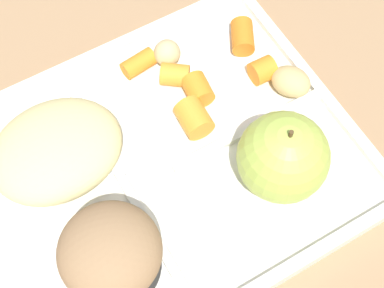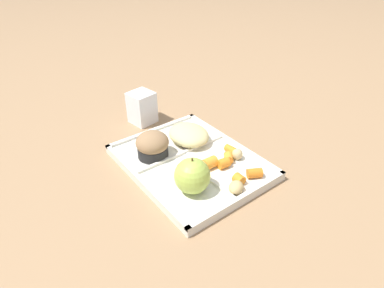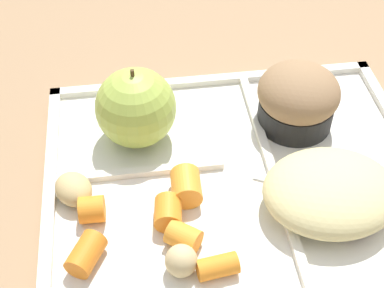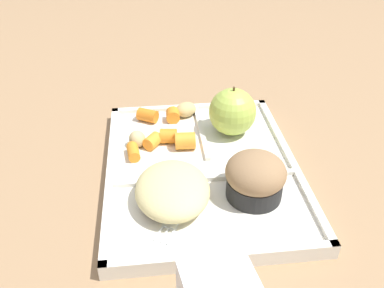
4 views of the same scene
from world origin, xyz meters
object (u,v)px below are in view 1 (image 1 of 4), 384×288
at_px(green_apple, 283,157).
at_px(lunch_tray, 158,170).
at_px(bran_muffin, 111,255).
at_px(plastic_fork, 47,174).

bearing_deg(green_apple, lunch_tray, -35.00).
bearing_deg(bran_muffin, plastic_fork, -80.90).
bearing_deg(bran_muffin, lunch_tray, -139.57).
relative_size(lunch_tray, green_apple, 4.23).
bearing_deg(green_apple, plastic_fork, -30.42).
bearing_deg(bran_muffin, green_apple, -180.00).
relative_size(bran_muffin, plastic_fork, 0.60).
xyz_separation_m(green_apple, plastic_fork, (0.18, -0.10, -0.04)).
height_order(green_apple, bran_muffin, green_apple).
relative_size(green_apple, plastic_fork, 0.63).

